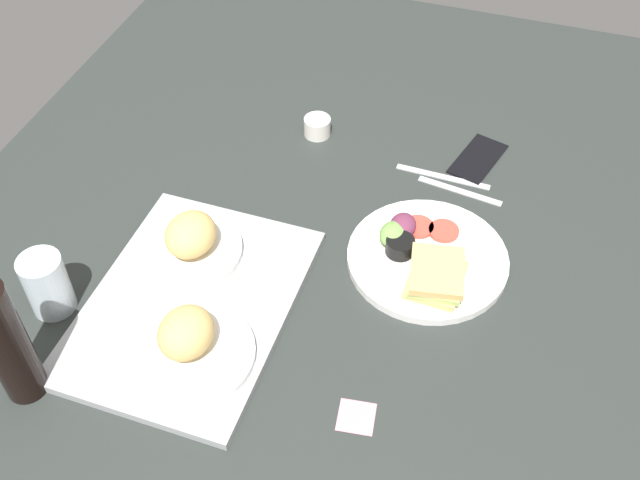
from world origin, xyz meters
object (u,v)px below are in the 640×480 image
Objects in this scene: soda_bottle at (6,343)px; drinking_glass at (47,284)px; bread_plate_near at (189,343)px; plate_with_salad at (425,257)px; espresso_cup at (317,127)px; fork at (460,191)px; bread_plate_far at (189,242)px; sticky_note at (356,417)px; serving_tray at (191,304)px; cell_phone at (478,158)px; knife at (443,176)px.

drinking_glass is at bearing 16.92° from soda_bottle.
bread_plate_near is 0.71× the size of plate_with_salad.
soda_bottle reaches higher than plate_with_salad.
fork is at bearing -104.07° from espresso_cup.
bread_plate_far is 43.13cm from sticky_note.
serving_tray is 66.42cm from cell_phone.
espresso_cup is at bearing -6.12° from fork.
knife is at bearing -1.14° from sticky_note.
bread_plate_far is 41.76cm from plate_with_salad.
serving_tray reaches higher than cell_phone.
cell_phone is (60.39, -61.57, -5.32)cm from drinking_glass.
soda_bottle is (-32.51, 12.93, 7.14)cm from bread_plate_far.
serving_tray is 11.69cm from bread_plate_far.
sticky_note is at bearing -156.52° from espresso_cup.
cell_phone is at bearing -36.46° from serving_tray.
espresso_cup is at bearing -8.57° from knife.
sticky_note is at bearing -170.54° from cell_phone.
bread_plate_far reaches higher than espresso_cup.
bread_plate_far is at bearing -21.69° from soda_bottle.
bread_plate_near reaches higher than cell_phone.
soda_bottle is at bearing 57.70° from fork.
fork is at bearing -40.25° from soda_bottle.
cell_phone is at bearing -6.00° from sticky_note.
fork is (32.72, -42.29, -4.27)cm from bread_plate_far.
soda_bottle is at bearing 162.54° from espresso_cup.
soda_bottle is 4.17× the size of espresso_cup.
soda_bottle is at bearing 142.10° from serving_tray.
fork is at bearing 144.75° from knife.
sticky_note is (11.05, -50.08, -11.60)cm from soda_bottle.
knife is at bearing -46.63° from drinking_glass.
cell_phone reaches higher than fork.
serving_tray is at bearing 55.22° from knife.
knife is at bearing 158.67° from cell_phone.
bread_plate_far is at bearing 150.02° from cell_phone.
bread_plate_far reaches higher than serving_tray.
serving_tray is at bearing 159.00° from cell_phone.
drinking_glass is 86.41cm from cell_phone.
soda_bottle is 4.17× the size of sticky_note.
serving_tray reaches higher than knife.
drinking_glass reaches higher than espresso_cup.
knife is at bearing -36.90° from soda_bottle.
bread_plate_near is 1.05× the size of bread_plate_far.
cell_phone is (75.80, -56.89, -11.26)cm from soda_bottle.
fork is (52.41, -33.20, -4.11)cm from bread_plate_near.
espresso_cup is at bearing 46.02° from plate_with_salad.
bread_plate_near is 44.31cm from plate_with_salad.
soda_bottle is at bearing 130.16° from plate_with_salad.
fork is at bearing -50.25° from drinking_glass.
soda_bottle is at bearing 158.56° from cell_phone.
bread_plate_far is 61.83cm from cell_phone.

